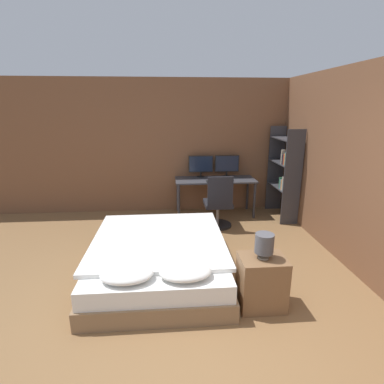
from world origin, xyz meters
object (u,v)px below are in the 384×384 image
monitor_right (227,164)px  desk (215,183)px  monitor_left (201,165)px  bedside_lamp (264,244)px  bed (159,258)px  nightstand (261,282)px  computer_mouse (232,180)px  bookshelf (286,169)px  keyboard (217,181)px  office_chair (218,206)px

monitor_right → desk: bearing=-141.5°
monitor_left → bedside_lamp: bearing=-84.2°
bed → bedside_lamp: 1.46m
desk → nightstand: bearing=-88.9°
desk → computer_mouse: (0.30, -0.21, 0.10)m
desk → bookshelf: bookshelf is taller
keyboard → nightstand: bearing=-88.9°
bookshelf → keyboard: bearing=175.6°
keyboard → office_chair: bearing=-95.4°
bed → keyboard: (1.09, 2.02, 0.52)m
office_chair → bedside_lamp: bearing=-87.5°
bedside_lamp → monitor_right: bearing=86.1°
computer_mouse → bed: bearing=-124.4°
monitor_left → office_chair: monitor_left is taller
bedside_lamp → monitor_left: bearing=95.8°
bed → bedside_lamp: size_ratio=7.61×
bookshelf → nightstand: bearing=-115.4°
monitor_left → bookshelf: 1.67m
computer_mouse → office_chair: 0.69m
nightstand → bookshelf: (1.26, 2.66, 0.69)m
bed → bookshelf: 3.17m
desk → computer_mouse: 0.38m
nightstand → bedside_lamp: size_ratio=2.15×
bedside_lamp → computer_mouse: bedside_lamp is taller
bed → monitor_right: (1.36, 2.45, 0.76)m
bed → office_chair: 1.87m
office_chair → bookshelf: 1.53m
bed → monitor_left: (0.82, 2.45, 0.76)m
monitor_right → office_chair: size_ratio=0.50×
bed → desk: desk is taller
nightstand → office_chair: (-0.10, 2.29, 0.11)m
bedside_lamp → bookshelf: (1.26, 2.66, 0.23)m
office_chair → bookshelf: bookshelf is taller
desk → monitor_right: size_ratio=3.21×
keyboard → bookshelf: bookshelf is taller
monitor_left → monitor_right: (0.54, 0.00, 0.00)m
monitor_left → office_chair: (0.23, -0.91, -0.60)m
bed → monitor_left: 2.69m
bed → nightstand: 1.37m
desk → office_chair: size_ratio=1.61×
nightstand → office_chair: 2.29m
keyboard → computer_mouse: (0.30, 0.00, 0.01)m
keyboard → computer_mouse: size_ratio=5.94×
bed → monitor_right: size_ratio=4.20×
bedside_lamp → nightstand: bearing=0.0°
desk → monitor_right: bearing=38.5°
bed → bedside_lamp: (1.14, -0.74, 0.52)m
office_chair → bed: bearing=-124.1°
nightstand → bookshelf: bearing=64.6°
nightstand → monitor_right: bearing=86.1°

